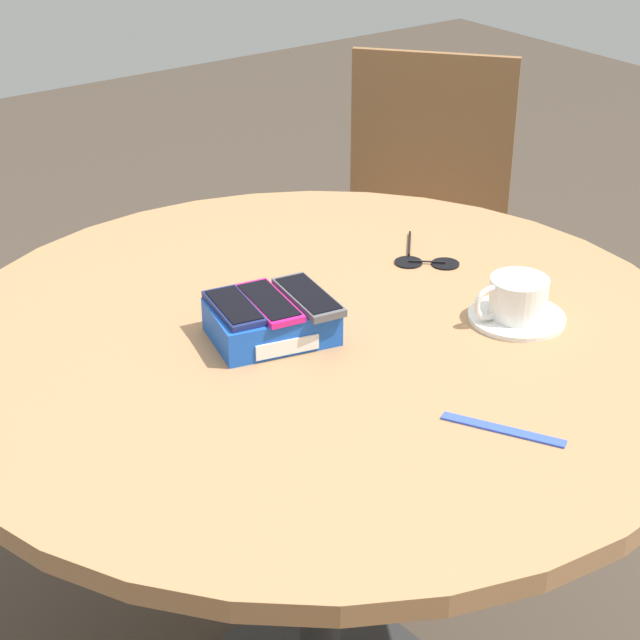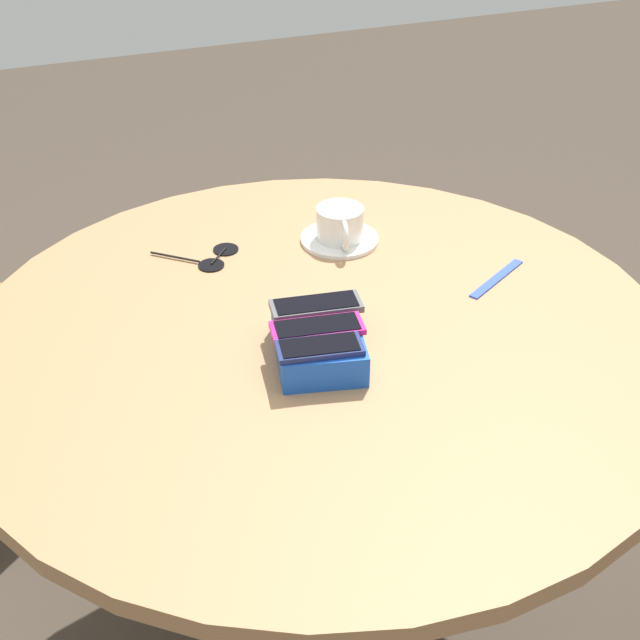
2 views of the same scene
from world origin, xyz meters
name	(u,v)px [view 2 (image 2 of 2)]	position (x,y,z in m)	size (l,w,h in m)	color
ground_plane	(320,632)	(0.00, 0.00, 0.00)	(8.00, 8.00, 0.00)	#42382D
round_table	(320,384)	(0.00, 0.00, 0.65)	(1.15, 1.15, 0.76)	#2D2D2D
phone_box	(318,343)	(-0.07, 0.03, 0.79)	(0.20, 0.16, 0.05)	blue
phone_navy	(320,348)	(-0.12, 0.05, 0.82)	(0.07, 0.13, 0.01)	navy
phone_magenta	(317,328)	(-0.07, 0.03, 0.82)	(0.07, 0.15, 0.01)	#D11975
phone_gray	(316,306)	(-0.01, 0.01, 0.82)	(0.07, 0.15, 0.01)	#515156
saucer	(340,239)	(0.26, -0.14, 0.76)	(0.15, 0.15, 0.01)	white
coffee_cup	(340,223)	(0.26, -0.14, 0.80)	(0.12, 0.09, 0.06)	white
lanyard_strap	(497,278)	(0.04, -0.34, 0.76)	(0.16, 0.02, 0.00)	blue
sunglasses	(214,257)	(0.29, 0.10, 0.76)	(0.11, 0.16, 0.01)	black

